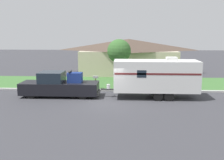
{
  "coord_description": "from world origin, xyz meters",
  "views": [
    {
      "loc": [
        1.35,
        -18.0,
        5.07
      ],
      "look_at": [
        0.32,
        1.58,
        1.4
      ],
      "focal_mm": 40.0,
      "sensor_mm": 36.0,
      "label": 1
    }
  ],
  "objects": [
    {
      "name": "tree_in_yard",
      "position": [
        0.77,
        5.91,
        3.39
      ],
      "size": [
        2.27,
        2.27,
        4.55
      ],
      "color": "brown",
      "rests_on": "ground_plane"
    },
    {
      "name": "travel_trailer",
      "position": [
        3.79,
        1.58,
        1.77
      ],
      "size": [
        7.63,
        2.24,
        3.27
      ],
      "color": "black",
      "rests_on": "ground_plane"
    },
    {
      "name": "mailbox",
      "position": [
        -1.35,
        4.45,
        0.95
      ],
      "size": [
        0.48,
        0.2,
        1.23
      ],
      "color": "brown",
      "rests_on": "ground_plane"
    },
    {
      "name": "lawn_strip",
      "position": [
        0.0,
        7.4,
        0.01
      ],
      "size": [
        80.0,
        7.0,
        0.03
      ],
      "color": "#3D6B33",
      "rests_on": "ground_plane"
    },
    {
      "name": "pickup_truck",
      "position": [
        -3.99,
        1.58,
        0.89
      ],
      "size": [
        6.37,
        1.96,
        2.09
      ],
      "color": "black",
      "rests_on": "ground_plane"
    },
    {
      "name": "house_across_street",
      "position": [
        1.75,
        14.02,
        2.27
      ],
      "size": [
        12.72,
        7.06,
        4.4
      ],
      "color": "beige",
      "rests_on": "ground_plane"
    },
    {
      "name": "ground_plane",
      "position": [
        0.0,
        0.0,
        0.0
      ],
      "size": [
        120.0,
        120.0,
        0.0
      ],
      "primitive_type": "plane",
      "color": "#38383D"
    },
    {
      "name": "curb_strip",
      "position": [
        0.0,
        3.75,
        0.07
      ],
      "size": [
        80.0,
        0.3,
        0.14
      ],
      "color": "#ADADA8",
      "rests_on": "ground_plane"
    }
  ]
}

